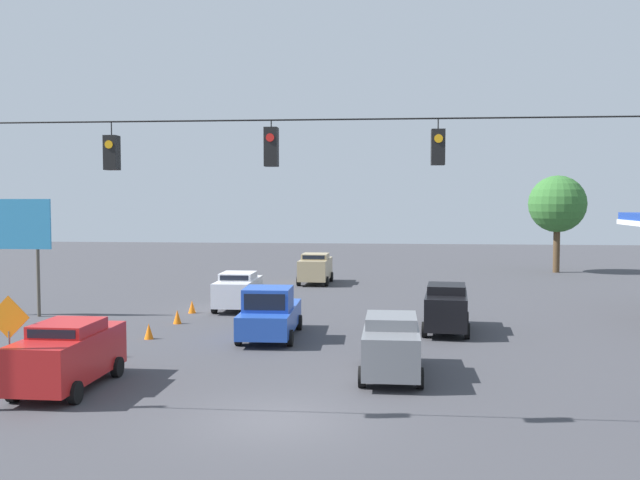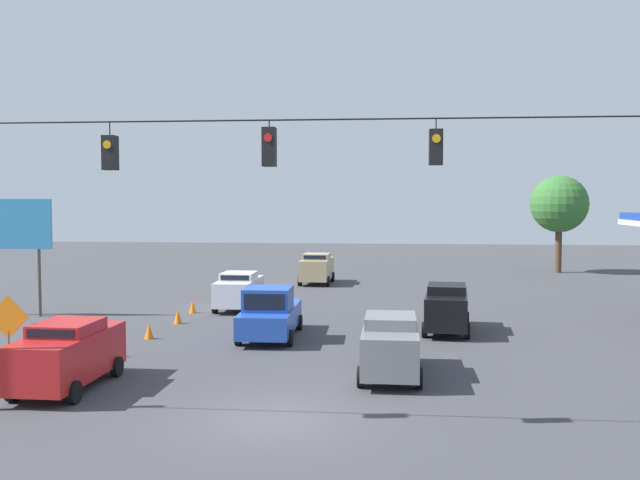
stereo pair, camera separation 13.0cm
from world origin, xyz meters
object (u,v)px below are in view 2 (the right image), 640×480
Objects in this scene: pickup_truck_blue_withflow_mid at (270,314)px; traffic_cone_third at (149,331)px; roadside_billboard at (7,231)px; tree_horizon_left at (559,204)px; overhead_signal_span at (269,222)px; sedan_white_withflow_far at (239,290)px; traffic_cone_second at (115,348)px; traffic_cone_fourth at (178,317)px; sedan_tan_withflow_deep at (317,268)px; traffic_cone_nearest at (78,370)px; traffic_cone_fifth at (193,307)px; work_zone_sign at (8,325)px; sedan_red_parked_shoulder at (68,354)px; sedan_black_oncoming_far at (447,307)px; sedan_grey_crossing_near at (390,344)px.

pickup_truck_blue_withflow_mid is 4.91m from traffic_cone_third.
tree_horizon_left reaches higher than roadside_billboard.
traffic_cone_third is at bearing -57.21° from overhead_signal_span.
traffic_cone_third is 0.11× the size of roadside_billboard.
traffic_cone_third is (2.00, 7.84, -0.67)m from sedan_white_withflow_far.
sedan_white_withflow_far is 11.35m from traffic_cone_second.
traffic_cone_fourth is at bearing 47.45° from tree_horizon_left.
sedan_tan_withflow_deep is 26.01m from traffic_cone_nearest.
sedan_tan_withflow_deep reaches higher than traffic_cone_fifth.
sedan_red_parked_shoulder is at bearing -161.52° from work_zone_sign.
traffic_cone_nearest is at bearing -82.48° from sedan_red_parked_shoulder.
sedan_tan_withflow_deep reaches higher than traffic_cone_fourth.
sedan_black_oncoming_far is at bearing 67.57° from tree_horizon_left.
pickup_truck_blue_withflow_mid is 32.49m from tree_horizon_left.
overhead_signal_span is 5.55× the size of sedan_tan_withflow_deep.
traffic_cone_third is 35.94m from tree_horizon_left.
sedan_red_parked_shoulder is (11.95, 10.24, 0.00)m from sedan_black_oncoming_far.
traffic_cone_third and traffic_cone_fourth have the same top height.
sedan_grey_crossing_near is (2.38, 7.80, -0.03)m from sedan_black_oncoming_far.
tree_horizon_left reaches higher than sedan_grey_crossing_near.
traffic_cone_fourth is at bearing -3.50° from sedan_black_oncoming_far.
sedan_grey_crossing_near is at bearing 130.17° from traffic_cone_fifth.
traffic_cone_fourth is at bearing -92.04° from traffic_cone_third.
roadside_billboard reaches higher than sedan_red_parked_shoulder.
traffic_cone_fifth is at bearing -89.81° from traffic_cone_third.
traffic_cone_nearest is 12.98m from traffic_cone_fifth.
sedan_white_withflow_far is (4.71, -18.26, -4.10)m from overhead_signal_span.
sedan_tan_withflow_deep is at bearing -78.60° from sedan_grey_crossing_near.
traffic_cone_third is (12.06, 2.77, -0.73)m from sedan_black_oncoming_far.
traffic_cone_nearest is at bearing 8.74° from sedan_grey_crossing_near.
roadside_billboard is 38.53m from tree_horizon_left.
sedan_red_parked_shoulder is 7.31× the size of traffic_cone_second.
sedan_red_parked_shoulder reaches higher than traffic_cone_nearest.
sedan_black_oncoming_far is at bearing 176.50° from traffic_cone_fourth.
tree_horizon_left is (-15.64, -38.14, 0.08)m from overhead_signal_span.
sedan_red_parked_shoulder reaches higher than traffic_cone_fourth.
tree_horizon_left reaches higher than sedan_tan_withflow_deep.
sedan_grey_crossing_near is 7.22× the size of traffic_cone_fourth.
work_zone_sign reaches higher than sedan_grey_crossing_near.
sedan_black_oncoming_far is 7.36× the size of traffic_cone_fifth.
sedan_black_oncoming_far is at bearing -106.96° from sedan_grey_crossing_near.
traffic_cone_fifth is at bearing 43.53° from tree_horizon_left.
pickup_truck_blue_withflow_mid is at bearing 16.03° from sedan_black_oncoming_far.
sedan_grey_crossing_near is 0.62× the size of tree_horizon_left.
roadside_billboard reaches higher than work_zone_sign.
sedan_white_withflow_far is 4.78m from traffic_cone_fourth.
traffic_cone_second is 1.00× the size of traffic_cone_third.
traffic_cone_nearest is at bearing -134.09° from work_zone_sign.
roadside_billboard reaches higher than traffic_cone_fourth.
sedan_red_parked_shoulder is 0.63× the size of tree_horizon_left.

